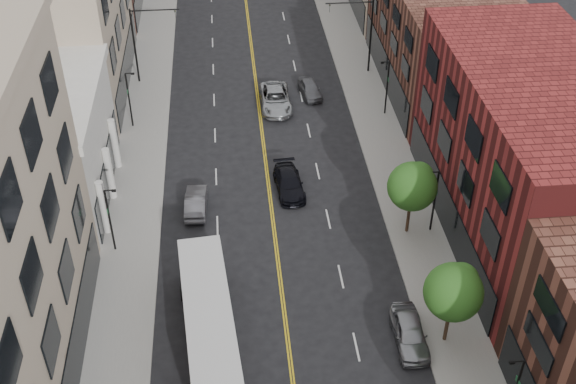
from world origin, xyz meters
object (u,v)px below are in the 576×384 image
object	(u,v)px
car_lane_behind	(196,202)
car_lane_b	(275,99)
car_lane_a	(289,183)
city_bus	(209,324)
car_lane_c	(310,89)
car_parked_far	(410,333)

from	to	relation	value
car_lane_behind	car_lane_b	world-z (taller)	car_lane_b
car_lane_a	car_lane_b	xyz separation A→B (m)	(0.00, 12.60, 0.10)
city_bus	car_lane_c	bearing A→B (deg)	67.15
car_lane_behind	car_lane_c	world-z (taller)	car_lane_behind
car_lane_b	car_lane_c	xyz separation A→B (m)	(3.31, 1.77, -0.12)
city_bus	car_parked_far	size ratio (longest dim) A/B	2.78
car_lane_b	city_bus	bearing A→B (deg)	-103.26
car_lane_a	car_lane_c	distance (m)	14.74
car_parked_far	car_lane_c	distance (m)	30.02
car_lane_b	car_lane_c	size ratio (longest dim) A/B	1.45
car_lane_a	car_parked_far	bearing A→B (deg)	-74.49
city_bus	car_parked_far	bearing A→B (deg)	-8.96
car_lane_a	car_lane_b	world-z (taller)	car_lane_b
car_lane_behind	car_lane_b	bearing A→B (deg)	-114.01
car_parked_far	car_lane_behind	world-z (taller)	car_parked_far
car_lane_b	car_lane_behind	bearing A→B (deg)	-116.90
car_lane_a	car_lane_c	world-z (taller)	car_lane_a
car_lane_a	city_bus	bearing A→B (deg)	-116.81
car_lane_b	car_lane_c	distance (m)	3.75
car_lane_behind	car_lane_b	xyz separation A→B (m)	(7.00, 14.27, 0.11)
car_parked_far	car_lane_c	world-z (taller)	car_parked_far
car_parked_far	car_lane_c	bearing A→B (deg)	95.23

